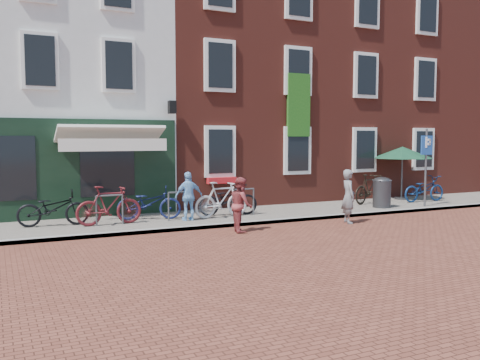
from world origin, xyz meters
name	(u,v)px	position (x,y,z in m)	size (l,w,h in m)	color
ground	(246,226)	(0.00, 0.00, 0.00)	(80.00, 80.00, 0.00)	brown
sidewalk	(253,215)	(1.00, 1.50, 0.05)	(24.00, 3.00, 0.10)	slate
building_stucco	(31,79)	(-5.00, 7.00, 4.50)	(8.00, 8.00, 9.00)	silver
building_brick_mid	(214,76)	(2.00, 7.00, 5.00)	(6.00, 8.00, 10.00)	maroon
building_brick_right	(335,83)	(8.00, 7.00, 5.00)	(6.00, 8.00, 10.00)	maroon
filler_right	(438,98)	(14.50, 7.00, 4.50)	(7.00, 8.00, 9.00)	maroon
litter_bin	(382,191)	(5.53, 0.82, 0.67)	(0.60, 0.60, 1.10)	#363638
parking_sign	(426,156)	(7.08, 0.40, 1.82)	(0.50, 0.08, 2.66)	#4C4C4F
parasol	(402,150)	(7.80, 2.32, 1.98)	(2.26, 2.26, 2.12)	#4C4C4F
woman	(348,196)	(2.86, -0.83, 0.77)	(0.56, 0.37, 1.55)	slate
boy	(241,204)	(-0.50, -0.72, 0.72)	(0.70, 0.54, 1.43)	#913739
cafe_person	(189,196)	(-1.32, 1.00, 0.80)	(0.82, 0.34, 1.39)	#7EB7E9
bicycle_0	(53,208)	(-4.88, 1.69, 0.58)	(0.64, 1.82, 0.96)	black
bicycle_1	(109,205)	(-3.51, 1.22, 0.63)	(0.50, 1.77, 1.06)	#5A171B
bicycle_2	(149,203)	(-2.28, 1.69, 0.58)	(0.64, 1.82, 0.96)	#161E4E
bicycle_3	(222,200)	(-0.25, 1.13, 0.63)	(0.50, 1.77, 1.06)	#BBBBBE
bicycle_4	(228,199)	(0.12, 1.46, 0.58)	(0.64, 1.82, 0.96)	black
bicycle_5	(370,189)	(5.84, 1.82, 0.63)	(0.50, 1.77, 1.06)	black
bicycle_6	(424,189)	(8.01, 1.38, 0.58)	(0.64, 1.82, 0.96)	navy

